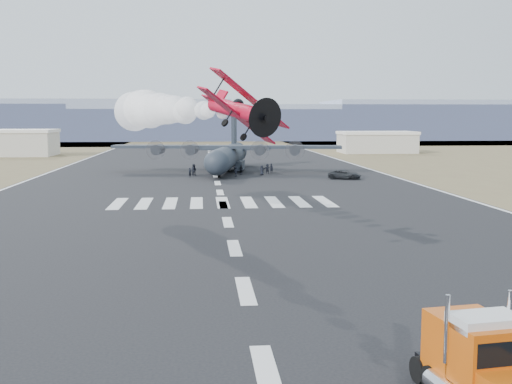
{
  "coord_description": "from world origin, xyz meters",
  "views": [
    {
      "loc": [
        -2.46,
        -23.64,
        9.86
      ],
      "look_at": [
        1.83,
        26.11,
        4.0
      ],
      "focal_mm": 45.0,
      "sensor_mm": 36.0,
      "label": 1
    }
  ],
  "objects": [
    {
      "name": "ground",
      "position": [
        0.0,
        0.0,
        0.0
      ],
      "size": [
        500.0,
        500.0,
        0.0
      ],
      "primitive_type": "plane",
      "color": "black",
      "rests_on": "ground"
    },
    {
      "name": "scrub_far",
      "position": [
        0.0,
        230.0,
        0.0
      ],
      "size": [
        500.0,
        80.0,
        0.0
      ],
      "primitive_type": "cube",
      "color": "brown",
      "rests_on": "ground"
    },
    {
      "name": "runway_markings",
      "position": [
        0.0,
        60.0,
        0.01
      ],
      "size": [
        60.0,
        260.0,
        0.01
      ],
      "primitive_type": null,
      "color": "silver",
      "rests_on": "ground"
    },
    {
      "name": "ridge_seg_c",
      "position": [
        -65.0,
        260.0,
        8.5
      ],
      "size": [
        150.0,
        50.0,
        17.0
      ],
      "primitive_type": "cube",
      "color": "#8591A9",
      "rests_on": "ground"
    },
    {
      "name": "ridge_seg_d",
      "position": [
        0.0,
        260.0,
        6.5
      ],
      "size": [
        150.0,
        50.0,
        13.0
      ],
      "primitive_type": "cube",
      "color": "#8591A9",
      "rests_on": "ground"
    },
    {
      "name": "ridge_seg_e",
      "position": [
        65.0,
        260.0,
        7.5
      ],
      "size": [
        150.0,
        50.0,
        15.0
      ],
      "primitive_type": "cube",
      "color": "#8591A9",
      "rests_on": "ground"
    },
    {
      "name": "ridge_seg_f",
      "position": [
        130.0,
        260.0,
        8.5
      ],
      "size": [
        150.0,
        50.0,
        17.0
      ],
      "primitive_type": "cube",
      "color": "#8591A9",
      "rests_on": "ground"
    },
    {
      "name": "hangar_left",
      "position": [
        -52.0,
        145.0,
        3.41
      ],
      "size": [
        24.5,
        14.5,
        6.7
      ],
      "color": "#AFA99B",
      "rests_on": "ground"
    },
    {
      "name": "hangar_right",
      "position": [
        46.0,
        150.0,
        3.01
      ],
      "size": [
        20.5,
        12.5,
        5.9
      ],
      "color": "#AFA99B",
      "rests_on": "ground"
    },
    {
      "name": "semi_truck",
      "position": [
        6.99,
        -3.55,
        1.62
      ],
      "size": [
        3.31,
        7.48,
        3.29
      ],
      "rotation": [
        0.0,
        0.0,
        0.15
      ],
      "color": "black",
      "rests_on": "ground"
    },
    {
      "name": "aerobatic_biplane",
      "position": [
        -0.04,
        17.07,
        10.36
      ],
      "size": [
        5.86,
        6.36,
        5.02
      ],
      "rotation": [
        0.0,
        0.57,
        0.3
      ],
      "color": "red"
    },
    {
      "name": "smoke_trail",
      "position": [
        -7.62,
        41.93,
        10.58
      ],
      "size": [
        10.97,
        30.23,
        4.28
      ],
      "rotation": [
        0.0,
        0.0,
        0.3
      ],
      "color": "white"
    },
    {
      "name": "transport_aircraft",
      "position": [
        2.39,
        92.53,
        3.04
      ],
      "size": [
        40.88,
        33.52,
        11.81
      ],
      "rotation": [
        0.0,
        0.0,
        -0.16
      ],
      "color": "#212632",
      "rests_on": "ground"
    },
    {
      "name": "support_vehicle",
      "position": [
        20.35,
        76.55,
        0.72
      ],
      "size": [
        5.72,
        4.1,
        1.45
      ],
      "primitive_type": "imported",
      "rotation": [
        0.0,
        0.0,
        1.21
      ],
      "color": "black",
      "rests_on": "ground"
    },
    {
      "name": "crew_a",
      "position": [
        -4.26,
        81.6,
        0.8
      ],
      "size": [
        0.75,
        0.74,
        1.6
      ],
      "primitive_type": "imported",
      "rotation": [
        0.0,
        0.0,
        0.73
      ],
      "color": "black",
      "rests_on": "ground"
    },
    {
      "name": "crew_b",
      "position": [
        -3.64,
        84.0,
        0.94
      ],
      "size": [
        1.01,
        0.74,
        1.87
      ],
      "primitive_type": "imported",
      "rotation": [
        0.0,
        0.0,
        2.94
      ],
      "color": "black",
      "rests_on": "ground"
    },
    {
      "name": "crew_c",
      "position": [
        3.23,
        82.08,
        0.85
      ],
      "size": [
        1.19,
        1.08,
        1.71
      ],
      "primitive_type": "imported",
      "rotation": [
        0.0,
        0.0,
        3.8
      ],
      "color": "black",
      "rests_on": "ground"
    },
    {
      "name": "crew_d",
      "position": [
        4.43,
        86.1,
        0.82
      ],
      "size": [
        1.01,
        1.05,
        1.65
      ],
      "primitive_type": "imported",
      "rotation": [
        0.0,
        0.0,
        5.44
      ],
      "color": "black",
      "rests_on": "ground"
    },
    {
      "name": "crew_e",
      "position": [
        7.86,
        84.57,
        0.84
      ],
      "size": [
        0.9,
        0.65,
        1.68
      ],
      "primitive_type": "imported",
      "rotation": [
        0.0,
        0.0,
        3.33
      ],
      "color": "black",
      "rests_on": "ground"
    },
    {
      "name": "crew_f",
      "position": [
        9.07,
        86.9,
        0.88
      ],
      "size": [
        1.7,
        0.86,
        1.75
      ],
      "primitive_type": "imported",
      "rotation": [
        0.0,
        0.0,
        0.22
      ],
      "color": "black",
      "rests_on": "ground"
    },
    {
      "name": "crew_g",
      "position": [
        10.0,
        88.92,
        0.84
      ],
      "size": [
        0.8,
        0.78,
        1.69
      ],
      "primitive_type": "imported",
      "rotation": [
        0.0,
        0.0,
        2.44
      ],
      "color": "black",
      "rests_on": "ground"
    },
    {
      "name": "crew_h",
      "position": [
        -3.68,
        86.13,
        0.93
      ],
      "size": [
        0.86,
        1.05,
        1.86
      ],
      "primitive_type": "imported",
      "rotation": [
        0.0,
        0.0,
        1.18
      ],
      "color": "black",
      "rests_on": "ground"
    }
  ]
}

